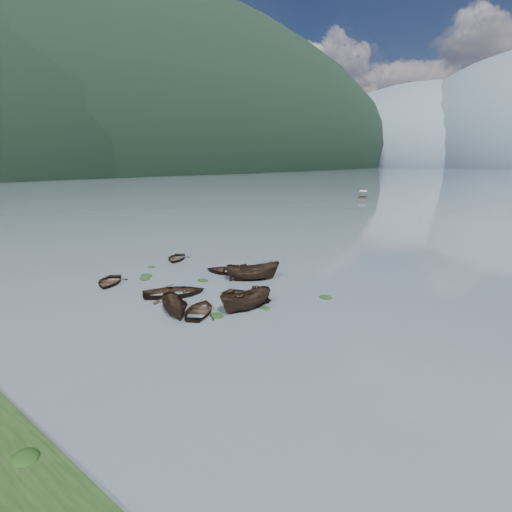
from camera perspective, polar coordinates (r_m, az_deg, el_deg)
The scene contains 21 objects.
ground_plane at distance 30.44m, azimuth -14.74°, elevation -7.71°, with size 2400.00×2400.00×0.00m, color #505964.
left_ridge_far at distance 569.58m, azimuth -22.85°, elevation 11.31°, with size 560.00×1400.00×380.00m, color black.
haze_mtn_a at distance 959.09m, azimuth 23.07°, elevation 11.73°, with size 520.00×520.00×280.00m, color #475666.
rowboat_0 at distance 38.24m, azimuth -20.23°, elevation -3.76°, with size 2.78×3.90×0.81m, color black.
rowboat_1 at distance 33.48m, azimuth -11.58°, elevation -5.59°, with size 3.57×4.99×1.03m, color black.
rowboat_2 at distance 29.51m, azimuth -11.43°, elevation -8.21°, with size 1.49×3.96×1.53m, color black.
rowboat_3 at distance 29.54m, azimuth -7.98°, elevation -8.05°, with size 2.80×3.93×0.81m, color black.
rowboat_4 at distance 31.96m, azimuth -1.22°, elevation -6.23°, with size 3.12×4.37×0.91m, color black.
rowboat_5 at distance 29.79m, azimuth -1.41°, elevation -7.72°, with size 1.72×4.57×1.76m, color black.
rowboat_6 at distance 45.39m, azimuth -11.30°, elevation -0.54°, with size 2.71×3.80×0.79m, color black.
rowboat_7 at distance 39.39m, azimuth -3.80°, elevation -2.44°, with size 3.37×4.72×0.98m, color black.
rowboat_8 at distance 36.94m, azimuth -0.46°, elevation -3.49°, with size 1.88×4.99×1.93m, color black.
weed_clump_0 at distance 39.64m, azimuth -15.37°, elevation -2.80°, with size 1.22×1.00×0.27m, color black.
weed_clump_1 at distance 38.69m, azimuth -15.66°, elevation -3.22°, with size 1.10×0.88×0.24m, color black.
weed_clump_2 at distance 28.82m, azimuth -5.60°, elevation -8.54°, with size 1.12×0.89×0.24m, color black.
weed_clump_3 at distance 30.12m, azimuth 1.29°, elevation -7.49°, with size 0.83×0.70×0.19m, color black.
weed_clump_4 at distance 31.17m, azimuth -2.46°, elevation -6.76°, with size 1.15×0.91×0.24m, color black.
weed_clump_5 at distance 42.79m, azimuth -14.69°, elevation -1.57°, with size 0.99×0.80×0.21m, color black.
weed_clump_6 at distance 37.11m, azimuth -7.59°, elevation -3.54°, with size 1.08×0.90×0.23m, color black.
weed_clump_7 at distance 32.80m, azimuth 9.94°, elevation -5.91°, with size 1.10×0.88×0.24m, color black.
pontoon_left at distance 124.83m, azimuth 15.01°, elevation 8.03°, with size 2.18×5.24×2.01m, color black, non-canonical shape.
Camera 1 is at (23.44, -16.18, 10.74)m, focal length 28.00 mm.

